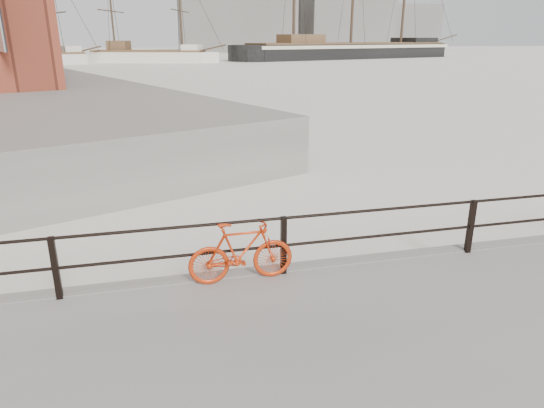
{
  "coord_description": "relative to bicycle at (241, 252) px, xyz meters",
  "views": [
    {
      "loc": [
        -5.42,
        -7.19,
        4.09
      ],
      "look_at": [
        -3.29,
        1.5,
        1.0
      ],
      "focal_mm": 32.0,
      "sensor_mm": 36.0,
      "label": 1
    }
  ],
  "objects": [
    {
      "name": "bicycle",
      "position": [
        0.0,
        0.0,
        0.0
      ],
      "size": [
        1.69,
        0.28,
        1.02
      ],
      "primitive_type": "imported",
      "rotation": [
        0.0,
        0.0,
        0.02
      ],
      "color": "red",
      "rests_on": "promenade"
    },
    {
      "name": "guardrail",
      "position": [
        4.22,
        0.1,
        -0.01
      ],
      "size": [
        28.0,
        0.1,
        1.0
      ],
      "primitive_type": null,
      "color": "black",
      "rests_on": "promenade"
    },
    {
      "name": "barque_black",
      "position": [
        38.08,
        87.64,
        -0.86
      ],
      "size": [
        62.44,
        35.49,
        33.64
      ],
      "primitive_type": null,
      "rotation": [
        0.0,
        0.0,
        0.29
      ],
      "color": "black",
      "rests_on": "ground"
    },
    {
      "name": "ground",
      "position": [
        4.22,
        0.25,
        -0.86
      ],
      "size": [
        400.0,
        400.0,
        0.0
      ],
      "primitive_type": "plane",
      "color": "white",
      "rests_on": "ground"
    },
    {
      "name": "schooner_left",
      "position": [
        -19.07,
        75.57,
        -0.86
      ],
      "size": [
        24.75,
        18.98,
        17.3
      ],
      "primitive_type": null,
      "rotation": [
        0.0,
        0.0,
        0.45
      ],
      "color": "beige",
      "rests_on": "ground"
    },
    {
      "name": "industrial_east",
      "position": [
        82.22,
        150.25,
        6.14
      ],
      "size": [
        20.0,
        16.0,
        14.0
      ],
      "primitive_type": "cube",
      "color": "gray",
      "rests_on": "ground"
    },
    {
      "name": "industrial_west",
      "position": [
        24.22,
        140.25,
        8.14
      ],
      "size": [
        32.0,
        18.0,
        18.0
      ],
      "primitive_type": "cube",
      "color": "gray",
      "rests_on": "ground"
    },
    {
      "name": "industrial_mid",
      "position": [
        59.22,
        145.25,
        11.14
      ],
      "size": [
        26.0,
        20.0,
        24.0
      ],
      "primitive_type": "cube",
      "color": "gray",
      "rests_on": "ground"
    },
    {
      "name": "schooner_mid",
      "position": [
        -1.03,
        81.12,
        -0.86
      ],
      "size": [
        27.63,
        18.32,
        18.66
      ],
      "primitive_type": null,
      "rotation": [
        0.0,
        0.0,
        -0.32
      ],
      "color": "silver",
      "rests_on": "ground"
    }
  ]
}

